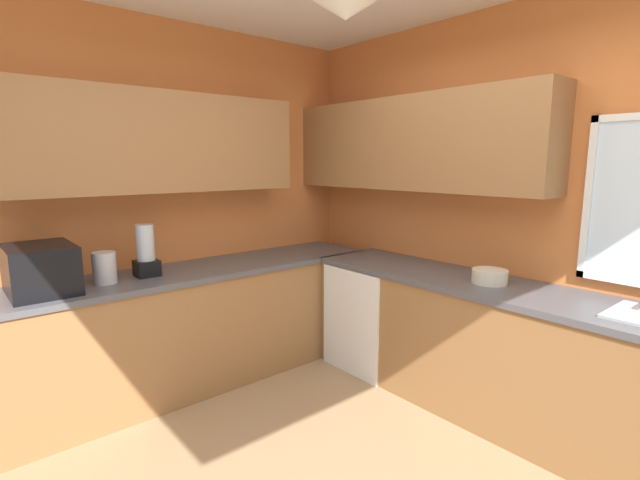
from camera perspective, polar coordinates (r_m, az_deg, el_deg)
The scene contains 8 objects.
room_shell at distance 2.92m, azimuth 0.45°, elevation 13.98°, with size 4.22×3.56×2.76m.
counter_run_left at distance 3.61m, azimuth -16.80°, elevation -10.53°, with size 0.65×3.17×0.89m.
counter_run_back at distance 3.21m, azimuth 24.91°, elevation -13.67°, with size 3.31×0.65×0.89m.
dishwasher at distance 3.86m, azimuth 6.85°, elevation -9.20°, with size 0.60×0.60×0.84m, color white.
microwave at distance 3.23m, azimuth -31.36°, elevation -3.10°, with size 0.48×0.36×0.29m, color black.
kettle at distance 3.29m, azimuth -25.18°, elevation -3.14°, with size 0.14×0.14×0.21m, color #B7B7BC.
bowl at distance 3.19m, azimuth 20.31°, elevation -4.25°, with size 0.22×0.22×0.09m, color beige.
blender_appliance at distance 3.37m, azimuth -20.80°, elevation -1.52°, with size 0.15×0.15×0.36m.
Camera 1 is at (1.39, -1.31, 1.67)m, focal length 25.78 mm.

